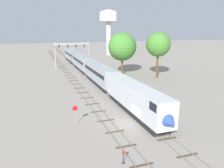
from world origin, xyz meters
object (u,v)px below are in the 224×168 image
Objects in this scene: stop_sign at (75,113)px; trackside_tree_mid at (122,47)px; passenger_train at (89,67)px; signal_gantry at (72,49)px; switch_stand at (123,159)px; trackside_tree_left at (158,45)px; water_tower at (109,20)px.

trackside_tree_mid is (19.62, 31.32, 6.46)m from stop_sign.
signal_gantry is (-2.25, 14.96, 3.91)m from passenger_train.
switch_stand is 0.51× the size of stop_sign.
trackside_tree_mid is (-7.72, 7.06, -0.89)m from trackside_tree_left.
water_tower is 1.84× the size of trackside_tree_mid.
water_tower is 7.97× the size of stop_sign.
trackside_tree_mid is at bearing -55.10° from signal_gantry.
passenger_train is 29.06× the size of stop_sign.
trackside_tree_left reaches higher than passenger_train.
passenger_train is 45.09m from switch_stand.
signal_gantry is 4.20× the size of stop_sign.
switch_stand is 0.12× the size of trackside_tree_left.
trackside_tree_mid is (9.62, -2.05, 5.72)m from passenger_train.
signal_gantry is at bearing 129.13° from trackside_tree_left.
stop_sign is (-2.90, 11.11, 1.35)m from switch_stand.
trackside_tree_left is 1.01× the size of trackside_tree_mid.
signal_gantry is at bearing 124.90° from trackside_tree_mid.
passenger_train is 11.38m from trackside_tree_mid.
signal_gantry is 0.96× the size of trackside_tree_left.
switch_stand is 46.27m from trackside_tree_mid.
switch_stand is (-4.85, -59.45, -5.99)m from signal_gantry.
signal_gantry reaches higher than stop_sign.
trackside_tree_mid reaches higher than passenger_train.
trackside_tree_left is (17.34, -9.11, 6.61)m from passenger_train.
trackside_tree_mid is (16.72, 42.43, 7.81)m from switch_stand.
water_tower is 15.73× the size of switch_stand.
passenger_train is 55.98m from water_tower.
trackside_tree_mid is (-12.80, -51.03, -9.54)m from water_tower.
switch_stand is 11.56m from stop_sign.
switch_stand is at bearing -107.53° from water_tower.
passenger_train is at bearing 80.93° from switch_stand.
stop_sign is (-32.42, -82.35, -15.99)m from water_tower.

